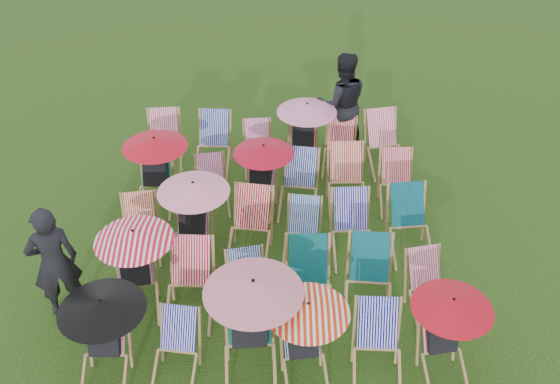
{
  "coord_description": "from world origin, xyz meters",
  "views": [
    {
      "loc": [
        -0.02,
        -7.07,
        6.5
      ],
      "look_at": [
        0.02,
        0.37,
        0.9
      ],
      "focal_mm": 40.0,
      "sensor_mm": 36.0,
      "label": 1
    }
  ],
  "objects_px": {
    "deckchair_0": "(103,339)",
    "deckchair_5": "(446,337)",
    "person_left": "(54,262)",
    "person_rear": "(342,104)",
    "deckchair_29": "(385,144)"
  },
  "relations": [
    {
      "from": "person_left",
      "to": "person_rear",
      "type": "bearing_deg",
      "value": -160.12
    },
    {
      "from": "deckchair_5",
      "to": "person_rear",
      "type": "relative_size",
      "value": 0.59
    },
    {
      "from": "person_left",
      "to": "deckchair_5",
      "type": "bearing_deg",
      "value": 143.37
    },
    {
      "from": "person_left",
      "to": "deckchair_0",
      "type": "bearing_deg",
      "value": 102.92
    },
    {
      "from": "person_left",
      "to": "person_rear",
      "type": "xyz_separation_m",
      "value": [
        4.11,
        4.04,
        0.11
      ]
    },
    {
      "from": "person_left",
      "to": "person_rear",
      "type": "height_order",
      "value": "person_rear"
    },
    {
      "from": "deckchair_0",
      "to": "person_rear",
      "type": "xyz_separation_m",
      "value": [
        3.26,
        5.14,
        0.33
      ]
    },
    {
      "from": "deckchair_5",
      "to": "person_left",
      "type": "height_order",
      "value": "person_left"
    },
    {
      "from": "person_rear",
      "to": "person_left",
      "type": "bearing_deg",
      "value": 39.01
    },
    {
      "from": "deckchair_0",
      "to": "deckchair_29",
      "type": "bearing_deg",
      "value": 50.04
    },
    {
      "from": "deckchair_0",
      "to": "person_left",
      "type": "xyz_separation_m",
      "value": [
        -0.85,
        1.1,
        0.23
      ]
    },
    {
      "from": "deckchair_0",
      "to": "deckchair_5",
      "type": "xyz_separation_m",
      "value": [
        4.11,
        0.05,
        -0.03
      ]
    },
    {
      "from": "deckchair_29",
      "to": "person_left",
      "type": "relative_size",
      "value": 0.58
    },
    {
      "from": "deckchair_5",
      "to": "deckchair_0",
      "type": "bearing_deg",
      "value": 171.23
    },
    {
      "from": "deckchair_0",
      "to": "deckchair_5",
      "type": "distance_m",
      "value": 4.11
    }
  ]
}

